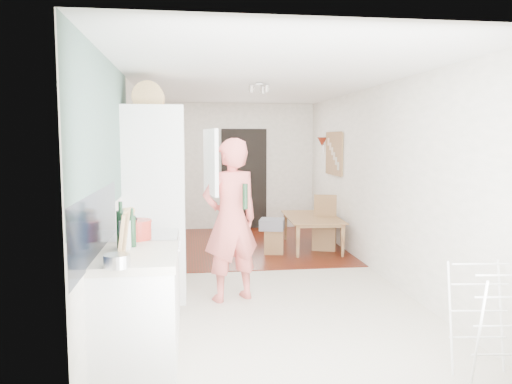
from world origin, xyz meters
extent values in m
cube|color=beige|center=(0.00, 0.00, 0.00)|extent=(3.20, 7.00, 0.01)
cube|color=#5E1308|center=(0.00, 1.85, 0.01)|extent=(3.20, 3.30, 0.01)
cube|color=slate|center=(-1.59, -2.00, 1.85)|extent=(0.02, 3.00, 1.30)
cube|color=black|center=(-1.59, -2.55, 1.15)|extent=(0.02, 1.90, 0.50)
cube|color=black|center=(0.20, 3.48, 1.00)|extent=(0.90, 0.04, 2.00)
cube|color=white|center=(-1.30, -2.55, 0.43)|extent=(0.60, 0.90, 0.86)
cube|color=beige|center=(-1.30, -2.55, 0.89)|extent=(0.62, 0.92, 0.06)
cube|color=white|center=(-1.30, -1.80, 0.44)|extent=(0.60, 0.60, 0.88)
cube|color=silver|center=(-1.30, -1.80, 0.90)|extent=(0.60, 0.60, 0.04)
cube|color=white|center=(-1.27, -0.78, 1.07)|extent=(0.66, 0.66, 2.15)
cube|color=white|center=(-0.66, -1.08, 1.55)|extent=(0.14, 0.56, 0.70)
cube|color=white|center=(-0.96, -0.78, 1.55)|extent=(0.02, 0.52, 0.66)
cube|color=tan|center=(1.58, 1.90, 1.55)|extent=(0.03, 0.90, 0.70)
cube|color=olive|center=(1.57, 1.90, 1.55)|extent=(0.00, 0.94, 0.74)
cone|color=maroon|center=(1.54, 2.55, 1.75)|extent=(0.18, 0.18, 0.16)
imported|color=#E96A63|center=(-0.44, -0.97, 1.06)|extent=(0.91, 0.75, 2.13)
imported|color=olive|center=(1.13, 1.51, 0.23)|extent=(0.79, 1.32, 0.45)
cube|color=slate|center=(0.39, 1.19, 0.47)|extent=(0.45, 0.45, 0.17)
cylinder|color=red|center=(-1.36, -2.00, 1.00)|extent=(0.32, 0.32, 0.17)
cylinder|color=silver|center=(-1.38, -2.98, 0.97)|extent=(0.23, 0.23, 0.09)
cylinder|color=#1A3B21|center=(-0.30, -1.11, 1.18)|extent=(0.06, 0.06, 0.27)
cylinder|color=#1A3B21|center=(-1.44, -2.35, 1.07)|extent=(0.08, 0.08, 0.30)
cylinder|color=#1A3B21|center=(-1.35, -2.32, 1.05)|extent=(0.07, 0.07, 0.25)
cylinder|color=silver|center=(-1.40, -2.40, 1.03)|extent=(0.11, 0.11, 0.23)
cylinder|color=#DEB170|center=(-1.44, -2.02, 1.03)|extent=(0.07, 0.07, 0.22)
cylinder|color=#DEB170|center=(-1.39, -2.02, 1.03)|extent=(0.07, 0.07, 0.22)
camera|label=1|loc=(-0.89, -6.40, 1.79)|focal=35.00mm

